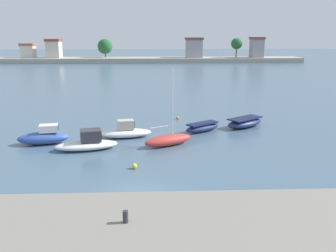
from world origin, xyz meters
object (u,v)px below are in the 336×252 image
at_px(moored_boat_4, 202,127).
at_px(mooring_bollard, 125,217).
at_px(mooring_buoy_2, 134,166).
at_px(mooring_buoy_1, 177,118).
at_px(moored_boat_3, 168,140).
at_px(moored_boat_5, 245,123).
at_px(moored_boat_1, 87,143).
at_px(moored_boat_2, 126,132).
at_px(moored_boat_0, 44,137).

bearing_deg(moored_boat_4, mooring_bollard, -139.57).
bearing_deg(mooring_buoy_2, mooring_buoy_1, 75.32).
height_order(moored_boat_3, mooring_buoy_2, moored_boat_3).
relative_size(moored_boat_3, mooring_buoy_2, 16.82).
bearing_deg(moored_boat_4, moored_boat_5, -14.29).
distance_m(moored_boat_1, moored_boat_3, 6.71).
bearing_deg(moored_boat_3, moored_boat_4, 23.51).
bearing_deg(moored_boat_1, moored_boat_2, 39.17).
distance_m(moored_boat_4, mooring_buoy_2, 11.86).
distance_m(moored_boat_1, moored_boat_2, 4.65).
height_order(mooring_bollard, mooring_buoy_2, mooring_bollard).
xyz_separation_m(moored_boat_2, mooring_buoy_2, (1.11, -8.38, -0.32)).
bearing_deg(moored_boat_2, moored_boat_5, 6.69).
xyz_separation_m(mooring_buoy_1, mooring_buoy_2, (-4.12, -15.71, 0.04)).
distance_m(moored_boat_4, mooring_buoy_1, 5.94).
xyz_separation_m(moored_boat_1, moored_boat_4, (10.17, 5.39, -0.13)).
distance_m(moored_boat_2, mooring_buoy_2, 8.46).
bearing_deg(mooring_buoy_2, moored_boat_1, 130.18).
height_order(moored_boat_2, moored_boat_4, moored_boat_2).
bearing_deg(moored_boat_4, moored_boat_3, -161.98).
relative_size(mooring_bollard, moored_boat_0, 0.11).
xyz_separation_m(moored_boat_5, mooring_buoy_2, (-10.69, -11.77, -0.27)).
xyz_separation_m(moored_boat_1, mooring_buoy_2, (4.01, -4.75, -0.36)).
relative_size(moored_boat_1, moored_boat_2, 1.09).
bearing_deg(mooring_buoy_1, moored_boat_2, -125.52).
xyz_separation_m(moored_boat_0, moored_boat_2, (6.88, 1.87, -0.12)).
distance_m(mooring_bollard, mooring_buoy_1, 27.64).
distance_m(moored_boat_0, mooring_buoy_1, 15.22).
bearing_deg(mooring_buoy_2, moored_boat_2, 97.57).
height_order(moored_boat_1, moored_boat_5, moored_boat_1).
height_order(mooring_bollard, moored_boat_0, mooring_bollard).
distance_m(mooring_bollard, moored_boat_1, 16.92).
bearing_deg(mooring_buoy_1, mooring_buoy_2, -104.68).
bearing_deg(mooring_buoy_1, mooring_bollard, -98.26).
relative_size(mooring_bollard, moored_boat_4, 0.12).
relative_size(moored_boat_0, moored_boat_5, 0.92).
height_order(moored_boat_1, mooring_buoy_2, moored_boat_1).
bearing_deg(mooring_buoy_1, moored_boat_0, -142.80).
relative_size(moored_boat_1, moored_boat_5, 1.10).
height_order(mooring_bollard, mooring_buoy_1, mooring_bollard).
relative_size(mooring_buoy_1, mooring_buoy_2, 0.77).
relative_size(moored_boat_4, mooring_buoy_2, 10.36).
xyz_separation_m(mooring_bollard, moored_boat_4, (6.00, 21.70, -1.77)).
relative_size(moored_boat_1, mooring_buoy_1, 17.82).
bearing_deg(moored_boat_1, moored_boat_4, 15.66).
bearing_deg(moored_boat_2, mooring_buoy_2, -91.76).
distance_m(moored_boat_2, mooring_buoy_1, 9.01).
bearing_deg(moored_boat_2, moored_boat_1, -137.91).
distance_m(mooring_bollard, mooring_buoy_2, 11.73).
relative_size(moored_boat_2, mooring_buoy_2, 12.61).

